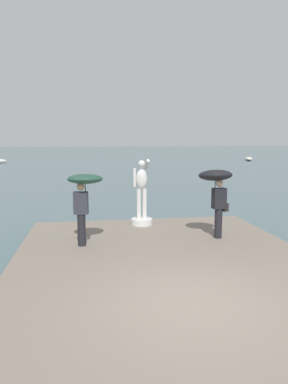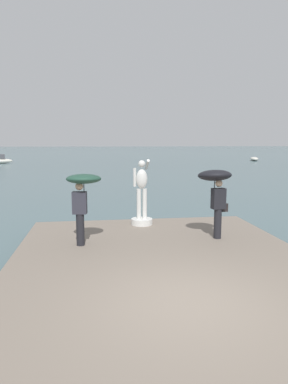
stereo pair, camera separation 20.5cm
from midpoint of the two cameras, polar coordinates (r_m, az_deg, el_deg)
ground_plane at (r=45.82m, az=-5.78°, el=4.12°), size 400.00×400.00×0.00m
pier at (r=8.31m, az=4.47°, el=-13.06°), size 7.39×9.78×0.40m
statue_white_figure at (r=11.91m, az=0.13°, el=-1.48°), size 0.73×0.93×2.23m
onlooker_left at (r=9.53m, az=-9.36°, el=0.42°), size 1.03×1.04×1.98m
onlooker_right at (r=10.31m, az=12.14°, el=1.26°), size 1.09×1.11×2.06m
boat_near at (r=63.30m, az=17.57°, el=5.17°), size 2.44×4.22×0.62m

